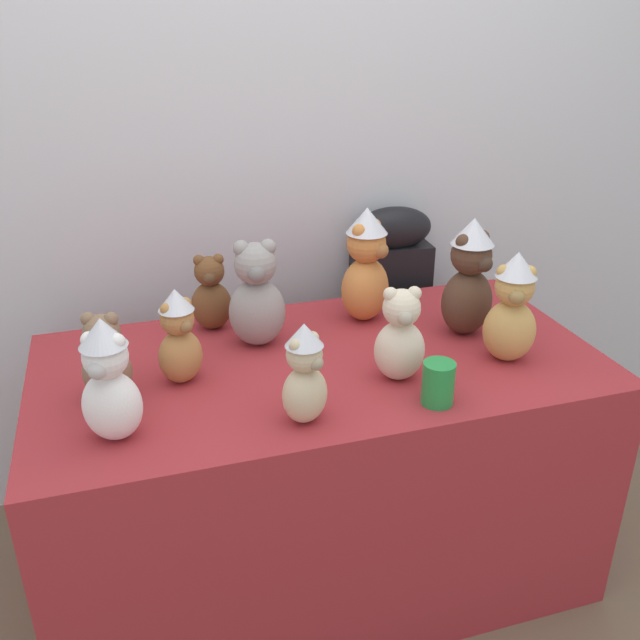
% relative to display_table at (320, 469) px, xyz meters
% --- Properties ---
extents(ground_plane, '(10.00, 10.00, 0.00)m').
position_rel_display_table_xyz_m(ground_plane, '(0.00, -0.25, -0.37)').
color(ground_plane, brown).
extents(wall_back, '(7.00, 0.08, 2.60)m').
position_rel_display_table_xyz_m(wall_back, '(0.00, 0.65, 0.93)').
color(wall_back, silver).
rests_on(wall_back, ground_plane).
extents(display_table, '(1.54, 0.79, 0.74)m').
position_rel_display_table_xyz_m(display_table, '(0.00, 0.00, 0.00)').
color(display_table, maroon).
rests_on(display_table, ground_plane).
extents(instrument_case, '(0.29, 0.14, 1.00)m').
position_rel_display_table_xyz_m(instrument_case, '(0.43, 0.53, 0.13)').
color(instrument_case, black).
rests_on(instrument_case, ground_plane).
extents(teddy_bear_ash, '(0.18, 0.16, 0.31)m').
position_rel_display_table_xyz_m(teddy_bear_ash, '(-0.14, 0.15, 0.52)').
color(teddy_bear_ash, gray).
rests_on(teddy_bear_ash, display_table).
extents(teddy_bear_caramel, '(0.15, 0.14, 0.26)m').
position_rel_display_table_xyz_m(teddy_bear_caramel, '(-0.38, -0.01, 0.50)').
color(teddy_bear_caramel, '#B27A42').
rests_on(teddy_bear_caramel, display_table).
extents(teddy_bear_chestnut, '(0.13, 0.12, 0.23)m').
position_rel_display_table_xyz_m(teddy_bear_chestnut, '(-0.25, 0.29, 0.48)').
color(teddy_bear_chestnut, brown).
rests_on(teddy_bear_chestnut, display_table).
extents(teddy_bear_honey, '(0.18, 0.17, 0.31)m').
position_rel_display_table_xyz_m(teddy_bear_honey, '(0.49, -0.15, 0.52)').
color(teddy_bear_honey, tan).
rests_on(teddy_bear_honey, display_table).
extents(teddy_bear_cocoa, '(0.19, 0.18, 0.35)m').
position_rel_display_table_xyz_m(teddy_bear_cocoa, '(0.46, 0.04, 0.54)').
color(teddy_bear_cocoa, '#4C3323').
rests_on(teddy_bear_cocoa, display_table).
extents(teddy_bear_snow, '(0.17, 0.16, 0.30)m').
position_rel_display_table_xyz_m(teddy_bear_snow, '(-0.55, -0.22, 0.52)').
color(teddy_bear_snow, white).
rests_on(teddy_bear_snow, display_table).
extents(teddy_bear_sand, '(0.15, 0.14, 0.25)m').
position_rel_display_table_xyz_m(teddy_bear_sand, '(-0.12, -0.28, 0.49)').
color(teddy_bear_sand, '#CCB78E').
rests_on(teddy_bear_sand, display_table).
extents(teddy_bear_mocha, '(0.14, 0.13, 0.24)m').
position_rel_display_table_xyz_m(teddy_bear_mocha, '(-0.56, -0.05, 0.48)').
color(teddy_bear_mocha, '#7F6047').
rests_on(teddy_bear_mocha, display_table).
extents(teddy_bear_ginger, '(0.21, 0.20, 0.35)m').
position_rel_display_table_xyz_m(teddy_bear_ginger, '(0.21, 0.22, 0.54)').
color(teddy_bear_ginger, '#D17F3D').
rests_on(teddy_bear_ginger, display_table).
extents(teddy_bear_cream, '(0.15, 0.13, 0.26)m').
position_rel_display_table_xyz_m(teddy_bear_cream, '(0.17, -0.16, 0.49)').
color(teddy_bear_cream, beige).
rests_on(teddy_bear_cream, display_table).
extents(party_cup_green, '(0.08, 0.08, 0.11)m').
position_rel_display_table_xyz_m(party_cup_green, '(0.21, -0.30, 0.43)').
color(party_cup_green, '#238C3D').
rests_on(party_cup_green, display_table).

